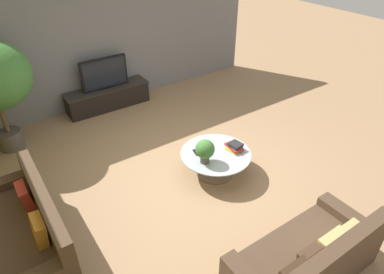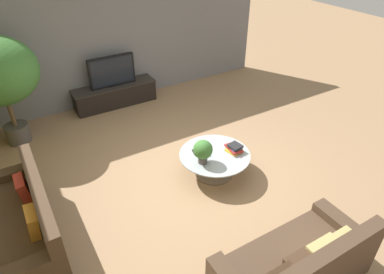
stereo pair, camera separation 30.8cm
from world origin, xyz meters
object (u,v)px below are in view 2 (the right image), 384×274
(media_console, at_px, (115,95))
(couch_near_entry, at_px, (296,267))
(coffee_table, at_px, (215,160))
(television, at_px, (112,71))
(potted_plant_tabletop, at_px, (203,150))
(couch_by_wall, at_px, (22,224))

(media_console, xyz_separation_m, couch_near_entry, (0.20, -5.34, 0.04))
(media_console, xyz_separation_m, coffee_table, (0.54, -3.18, 0.04))
(television, bearing_deg, potted_plant_tabletop, -85.49)
(potted_plant_tabletop, bearing_deg, coffee_table, 16.87)
(couch_near_entry, height_order, potted_plant_tabletop, couch_near_entry)
(coffee_table, xyz_separation_m, couch_by_wall, (-2.92, 0.13, 0.00))
(media_console, distance_m, television, 0.56)
(media_console, height_order, television, television)
(media_console, distance_m, coffee_table, 3.23)
(media_console, relative_size, coffee_table, 1.59)
(couch_by_wall, bearing_deg, couch_near_entry, 48.34)
(television, distance_m, potted_plant_tabletop, 3.28)
(couch_by_wall, bearing_deg, media_console, 142.13)
(couch_near_entry, bearing_deg, coffee_table, -99.01)
(media_console, xyz_separation_m, television, (0.00, -0.00, 0.56))
(coffee_table, xyz_separation_m, couch_near_entry, (-0.34, -2.16, 0.01))
(couch_by_wall, relative_size, couch_near_entry, 1.09)
(television, relative_size, couch_by_wall, 0.50)
(coffee_table, bearing_deg, couch_near_entry, -99.01)
(television, distance_m, couch_near_entry, 5.37)
(couch_near_entry, distance_m, potted_plant_tabletop, 2.10)
(couch_by_wall, xyz_separation_m, couch_near_entry, (2.58, -2.29, 0.01))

